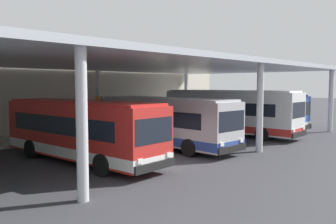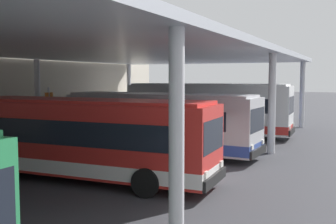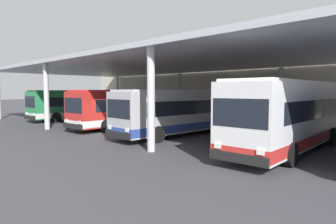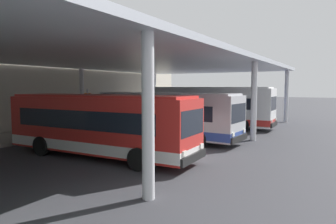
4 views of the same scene
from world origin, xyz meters
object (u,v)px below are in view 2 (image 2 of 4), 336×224
object	(u,v)px
bus_far_bay	(207,109)
banner_sign	(49,110)
bench_waiting	(80,123)
bus_second_bay	(85,138)
bus_middle_bay	(159,122)
trash_bin	(46,129)
bus_departing	(215,107)

from	to	relation	value
bus_far_bay	banner_sign	bearing A→B (deg)	129.81
bench_waiting	banner_sign	size ratio (longest dim) A/B	0.56
bus_second_bay	bus_far_bay	distance (m)	13.76
bus_middle_bay	trash_bin	distance (m)	8.96
bench_waiting	trash_bin	distance (m)	3.85
bus_second_bay	bench_waiting	world-z (taller)	bus_second_bay
bus_second_bay	banner_sign	bearing A→B (deg)	48.59
bus_middle_bay	bus_second_bay	bearing A→B (deg)	178.15
bench_waiting	bus_second_bay	bearing A→B (deg)	-141.94
bus_second_bay	bench_waiting	xyz separation A→B (m)	(11.29, 8.84, -0.99)
bus_departing	banner_sign	size ratio (longest dim) A/B	3.32
bus_departing	bus_far_bay	bearing A→B (deg)	-168.68
bus_far_bay	bus_departing	xyz separation A→B (m)	(4.26, 0.85, -0.19)
bus_second_bay	bus_far_bay	size ratio (longest dim) A/B	0.93
bus_middle_bay	banner_sign	xyz separation A→B (m)	(0.88, 8.16, 0.32)
bus_middle_bay	banner_sign	world-z (taller)	banner_sign
bus_middle_bay	trash_bin	bearing A→B (deg)	81.55
trash_bin	bus_second_bay	bearing A→B (deg)	-130.85
bus_second_bay	trash_bin	bearing A→B (deg)	49.15
bus_middle_bay	bus_departing	distance (m)	11.92
bus_second_bay	bus_middle_bay	xyz separation A→B (m)	(6.14, -0.20, 0.00)
banner_sign	bench_waiting	bearing A→B (deg)	11.61
bus_departing	banner_sign	xyz separation A→B (m)	(-11.01, 7.24, 0.32)
bus_middle_bay	banner_sign	size ratio (longest dim) A/B	3.32
bench_waiting	trash_bin	bearing A→B (deg)	-176.63
bus_far_bay	bench_waiting	bearing A→B (deg)	105.43
trash_bin	banner_sign	distance (m)	1.52
bus_departing	banner_sign	distance (m)	13.18
bench_waiting	bus_middle_bay	bearing A→B (deg)	-119.68
bus_second_bay	bus_departing	size ratio (longest dim) A/B	1.00
banner_sign	bus_departing	bearing A→B (deg)	-33.32
bus_middle_bay	bench_waiting	distance (m)	10.45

